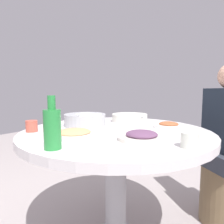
% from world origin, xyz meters
% --- Properties ---
extents(round_dining_table, '(1.15, 1.15, 0.76)m').
position_xyz_m(round_dining_table, '(0.00, 0.00, 0.64)').
color(round_dining_table, '#99999E').
rests_on(round_dining_table, ground).
extents(rice_bowl, '(0.28, 0.28, 0.09)m').
position_xyz_m(rice_bowl, '(0.01, -0.26, 0.80)').
color(rice_bowl, '#B2B5BA').
rests_on(rice_bowl, round_dining_table).
extents(soup_bowl, '(0.28, 0.29, 0.06)m').
position_xyz_m(soup_bowl, '(-0.33, -0.11, 0.79)').
color(soup_bowl, white).
rests_on(soup_bowl, round_dining_table).
extents(dish_eggplant, '(0.24, 0.24, 0.05)m').
position_xyz_m(dish_eggplant, '(0.13, 0.25, 0.78)').
color(dish_eggplant, silver).
rests_on(dish_eggplant, round_dining_table).
extents(dish_shrimp, '(0.22, 0.22, 0.04)m').
position_xyz_m(dish_shrimp, '(0.29, -0.06, 0.78)').
color(dish_shrimp, silver).
rests_on(dish_shrimp, round_dining_table).
extents(dish_stirfry, '(0.19, 0.19, 0.04)m').
position_xyz_m(dish_stirfry, '(-0.27, 0.23, 0.77)').
color(dish_stirfry, white).
rests_on(dish_stirfry, round_dining_table).
extents(green_bottle, '(0.07, 0.07, 0.22)m').
position_xyz_m(green_bottle, '(0.48, 0.03, 0.85)').
color(green_bottle, '#298C3E').
rests_on(green_bottle, round_dining_table).
extents(tea_cup_near, '(0.07, 0.07, 0.07)m').
position_xyz_m(tea_cup_near, '(0.35, -0.36, 0.79)').
color(tea_cup_near, '#C55442').
rests_on(tea_cup_near, round_dining_table).
extents(tea_cup_far, '(0.07, 0.07, 0.07)m').
position_xyz_m(tea_cup_far, '(0.12, 0.48, 0.79)').
color(tea_cup_far, silver).
rests_on(tea_cup_far, round_dining_table).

